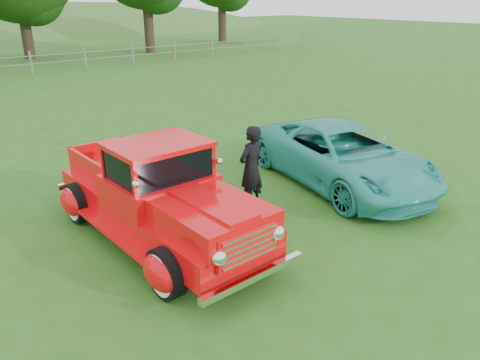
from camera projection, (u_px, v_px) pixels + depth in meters
ground at (266, 256)px, 7.64m from camera, size 140.00×140.00×0.00m
red_pickup at (159, 197)px, 7.92m from camera, size 2.27×5.01×1.78m
teal_sedan at (342, 155)px, 10.37m from camera, size 3.16×5.15×1.33m
man at (251, 168)px, 9.09m from camera, size 0.68×0.51×1.69m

